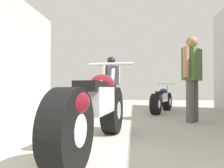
{
  "coord_description": "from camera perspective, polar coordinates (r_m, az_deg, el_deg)",
  "views": [
    {
      "loc": [
        0.16,
        -0.45,
        0.69
      ],
      "look_at": [
        -0.23,
        3.42,
        0.76
      ],
      "focal_mm": 34.65,
      "sensor_mm": 36.0,
      "label": 1
    }
  ],
  "objects": [
    {
      "name": "ground_plane",
      "position": [
        3.95,
        3.35,
        -11.02
      ],
      "size": [
        16.5,
        16.5,
        0.0
      ],
      "primitive_type": "plane",
      "color": "#A8A399"
    },
    {
      "name": "mechanic_in_blue",
      "position": [
        4.64,
        20.37,
        2.65
      ],
      "size": [
        0.5,
        0.62,
        1.73
      ],
      "color": "#4C4C4C",
      "rests_on": "ground_plane"
    },
    {
      "name": "mechanic_with_helmet",
      "position": [
        6.64,
        -0.2,
        1.56
      ],
      "size": [
        0.56,
        0.49,
        1.64
      ],
      "color": "#384766",
      "rests_on": "ground_plane"
    },
    {
      "name": "motorcycle_maroon_cruiser",
      "position": [
        2.49,
        -4.33,
        -6.51
      ],
      "size": [
        0.7,
        2.28,
        1.06
      ],
      "color": "black",
      "rests_on": "ground_plane"
    },
    {
      "name": "motorcycle_black_naked",
      "position": [
        6.2,
        12.93,
        -4.15
      ],
      "size": [
        0.86,
        1.7,
        0.82
      ],
      "color": "black",
      "rests_on": "ground_plane"
    }
  ]
}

